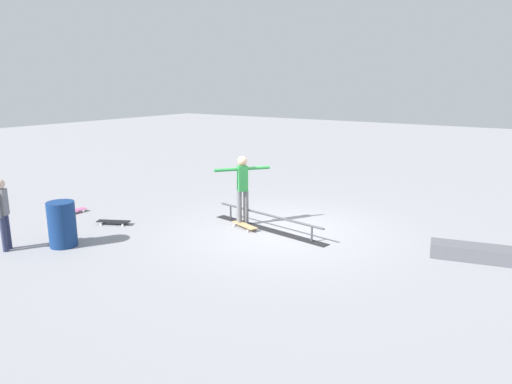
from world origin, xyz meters
TOP-DOWN VIEW (x-y plane):
  - ground_plane at (0.00, 0.00)m, footprint 60.00×60.00m
  - grind_rail at (0.24, 0.08)m, footprint 3.27×0.74m
  - skate_ledge at (-4.08, -0.58)m, footprint 1.72×0.85m
  - skater_main at (0.94, 0.11)m, footprint 0.87×1.12m
  - skateboard_main at (0.76, 0.29)m, footprint 0.82×0.45m
  - bystander_grey_shirt at (3.93, 4.19)m, footprint 0.25×0.31m
  - loose_skateboard_black at (3.55, 1.82)m, footprint 0.80×0.54m
  - loose_skateboard_pink at (5.19, 1.82)m, footprint 0.27×0.80m
  - trash_bin at (3.20, 3.39)m, footprint 0.56×0.56m

SIDE VIEW (x-z plane):
  - ground_plane at x=0.00m, z-range 0.00..0.00m
  - skateboard_main at x=0.76m, z-range 0.03..0.12m
  - loose_skateboard_black at x=3.55m, z-range 0.03..0.12m
  - loose_skateboard_pink at x=5.19m, z-range 0.03..0.12m
  - skate_ledge at x=-4.08m, z-range 0.00..0.28m
  - grind_rail at x=0.24m, z-range -0.03..0.36m
  - trash_bin at x=3.20m, z-range 0.00..0.95m
  - bystander_grey_shirt at x=3.93m, z-range 0.10..1.57m
  - skater_main at x=0.94m, z-range 0.14..1.81m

